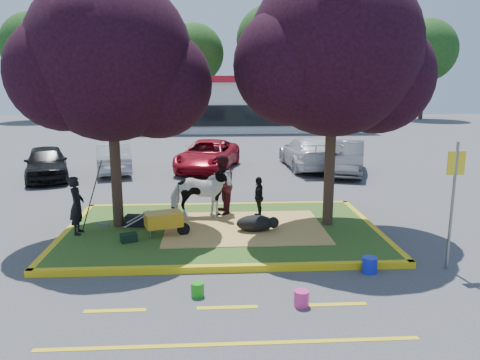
{
  "coord_description": "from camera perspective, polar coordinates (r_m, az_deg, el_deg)",
  "views": [
    {
      "loc": [
        -0.24,
        -11.96,
        4.0
      ],
      "look_at": [
        0.51,
        0.5,
        1.35
      ],
      "focal_mm": 35.0,
      "sensor_mm": 36.0,
      "label": 1
    }
  ],
  "objects": [
    {
      "name": "ground",
      "position": [
        12.61,
        -2.19,
        -6.52
      ],
      "size": [
        90.0,
        90.0,
        0.0
      ],
      "primitive_type": "plane",
      "color": "#424244",
      "rests_on": "ground"
    },
    {
      "name": "median_island",
      "position": [
        12.59,
        -2.2,
        -6.2
      ],
      "size": [
        8.0,
        5.0,
        0.15
      ],
      "primitive_type": "cube",
      "color": "#2B4A17",
      "rests_on": "ground"
    },
    {
      "name": "curb_near",
      "position": [
        10.17,
        -1.87,
        -10.73
      ],
      "size": [
        8.3,
        0.16,
        0.15
      ],
      "primitive_type": "cube",
      "color": "yellow",
      "rests_on": "ground"
    },
    {
      "name": "curb_far",
      "position": [
        15.06,
        -2.42,
        -3.14
      ],
      "size": [
        8.3,
        0.16,
        0.15
      ],
      "primitive_type": "cube",
      "color": "yellow",
      "rests_on": "ground"
    },
    {
      "name": "curb_left",
      "position": [
        13.16,
        -20.36,
        -6.15
      ],
      "size": [
        0.16,
        5.3,
        0.15
      ],
      "primitive_type": "cube",
      "color": "yellow",
      "rests_on": "ground"
    },
    {
      "name": "curb_right",
      "position": [
        13.3,
        15.75,
        -5.64
      ],
      "size": [
        0.16,
        5.3,
        0.15
      ],
      "primitive_type": "cube",
      "color": "yellow",
      "rests_on": "ground"
    },
    {
      "name": "straw_bedding",
      "position": [
        12.59,
        0.55,
        -5.8
      ],
      "size": [
        4.2,
        3.0,
        0.01
      ],
      "primitive_type": "cube",
      "color": "#DCAB5A",
      "rests_on": "median_island"
    },
    {
      "name": "tree_purple_left",
      "position": [
        12.6,
        -15.49,
        13.2
      ],
      "size": [
        5.06,
        4.2,
        6.51
      ],
      "color": "black",
      "rests_on": "median_island"
    },
    {
      "name": "tree_purple_right",
      "position": [
        12.55,
        11.5,
        14.31
      ],
      "size": [
        5.3,
        4.4,
        6.82
      ],
      "color": "black",
      "rests_on": "median_island"
    },
    {
      "name": "fire_lane_stripe_a",
      "position": [
        8.9,
        -15.01,
        -15.13
      ],
      "size": [
        1.1,
        0.12,
        0.01
      ],
      "primitive_type": "cube",
      "color": "yellow",
      "rests_on": "ground"
    },
    {
      "name": "fire_lane_stripe_b",
      "position": [
        8.73,
        -1.55,
        -15.27
      ],
      "size": [
        1.1,
        0.12,
        0.01
      ],
      "primitive_type": "cube",
      "color": "yellow",
      "rests_on": "ground"
    },
    {
      "name": "fire_lane_stripe_c",
      "position": [
        9.01,
        11.71,
        -14.62
      ],
      "size": [
        1.1,
        0.12,
        0.01
      ],
      "primitive_type": "cube",
      "color": "yellow",
      "rests_on": "ground"
    },
    {
      "name": "fire_lane_long",
      "position": [
        7.68,
        -1.24,
        -19.36
      ],
      "size": [
        6.0,
        0.1,
        0.01
      ],
      "primitive_type": "cube",
      "color": "yellow",
      "rests_on": "ground"
    },
    {
      "name": "retail_building",
      "position": [
        40.04,
        -0.23,
        9.46
      ],
      "size": [
        20.4,
        8.4,
        4.4
      ],
      "color": "silver",
      "rests_on": "ground"
    },
    {
      "name": "treeline",
      "position": [
        49.73,
        -1.8,
        16.27
      ],
      "size": [
        46.58,
        7.8,
        14.63
      ],
      "color": "black",
      "rests_on": "ground"
    },
    {
      "name": "cow",
      "position": [
        13.31,
        -4.84,
        -1.59
      ],
      "size": [
        1.75,
        0.8,
        1.47
      ],
      "primitive_type": "imported",
      "rotation": [
        0.0,
        0.0,
        1.58
      ],
      "color": "white",
      "rests_on": "median_island"
    },
    {
      "name": "calf",
      "position": [
        12.25,
        1.86,
        -5.3
      ],
      "size": [
        0.99,
        0.58,
        0.42
      ],
      "primitive_type": "ellipsoid",
      "rotation": [
        0.0,
        0.0,
        0.02
      ],
      "color": "black",
      "rests_on": "median_island"
    },
    {
      "name": "handler",
      "position": [
        12.62,
        -19.27,
        -2.93
      ],
      "size": [
        0.39,
        0.57,
        1.5
      ],
      "primitive_type": "imported",
      "rotation": [
        0.0,
        0.0,
        1.63
      ],
      "color": "black",
      "rests_on": "median_island"
    },
    {
      "name": "visitor_a",
      "position": [
        13.66,
        -2.22,
        -0.54
      ],
      "size": [
        0.83,
        0.98,
        1.78
      ],
      "primitive_type": "imported",
      "rotation": [
        0.0,
        0.0,
        -1.37
      ],
      "color": "#40121A",
      "rests_on": "median_island"
    },
    {
      "name": "visitor_b",
      "position": [
        13.42,
        2.31,
        -2.08
      ],
      "size": [
        0.45,
        0.74,
        1.18
      ],
      "primitive_type": "imported",
      "rotation": [
        0.0,
        0.0,
        -1.82
      ],
      "color": "black",
      "rests_on": "median_island"
    },
    {
      "name": "wheelbarrow",
      "position": [
        11.99,
        -9.26,
        -4.8
      ],
      "size": [
        1.62,
        0.8,
        0.61
      ],
      "rotation": [
        0.0,
        0.0,
        0.33
      ],
      "color": "black",
      "rests_on": "median_island"
    },
    {
      "name": "gear_bag_dark",
      "position": [
        13.0,
        -12.51,
        -4.86
      ],
      "size": [
        0.61,
        0.39,
        0.29
      ],
      "primitive_type": "cube",
      "rotation": [
        0.0,
        0.0,
        -0.14
      ],
      "color": "black",
      "rests_on": "median_island"
    },
    {
      "name": "gear_bag_green",
      "position": [
        11.81,
        -13.4,
        -6.85
      ],
      "size": [
        0.46,
        0.37,
        0.21
      ],
      "primitive_type": "cube",
      "rotation": [
        0.0,
        0.0,
        0.39
      ],
      "color": "black",
      "rests_on": "median_island"
    },
    {
      "name": "sign_post",
      "position": [
        10.78,
        24.59,
        -1.23
      ],
      "size": [
        0.39,
        0.06,
        2.78
      ],
      "rotation": [
        0.0,
        0.0,
        0.08
      ],
      "color": "slate",
      "rests_on": "ground"
    },
    {
      "name": "bucket_green",
      "position": [
        9.12,
        -5.2,
        -13.15
      ],
      "size": [
        0.29,
        0.29,
        0.27
      ],
      "primitive_type": "cylinder",
      "rotation": [
        0.0,
        0.0,
        -0.16
      ],
      "color": "#1C9717",
      "rests_on": "ground"
    },
    {
      "name": "bucket_pink",
      "position": [
        8.78,
        7.51,
        -14.12
      ],
      "size": [
        0.33,
        0.33,
        0.3
      ],
      "primitive_type": "cylinder",
      "rotation": [
        0.0,
        0.0,
        0.25
      ],
      "color": "#DA3085",
      "rests_on": "ground"
    },
    {
      "name": "bucket_blue",
      "position": [
        10.46,
        15.52,
        -9.94
      ],
      "size": [
        0.39,
        0.39,
        0.34
      ],
      "primitive_type": "cylinder",
      "rotation": [
        0.0,
        0.0,
        0.24
      ],
      "color": "#1828C7",
      "rests_on": "ground"
    },
    {
      "name": "car_black",
      "position": [
        20.93,
        -22.55,
        1.95
      ],
      "size": [
        2.82,
        4.35,
        1.38
      ],
      "primitive_type": "imported",
      "rotation": [
        0.0,
        0.0,
        0.32
      ],
      "color": "black",
      "rests_on": "ground"
    },
    {
      "name": "car_silver",
      "position": [
        21.54,
        -15.2,
        2.64
      ],
      "size": [
        2.29,
        4.22,
        1.32
      ],
      "primitive_type": "imported",
      "rotation": [
        0.0,
        0.0,
        3.37
      ],
      "color": "#A3A7AB",
      "rests_on": "ground"
    },
    {
      "name": "car_red",
      "position": [
        21.41,
        -3.95,
        3.02
      ],
      "size": [
        3.31,
        5.27,
        1.36
      ],
      "primitive_type": "imported",
      "rotation": [
        0.0,
        0.0,
        -0.23
      ],
      "color": "maroon",
      "rests_on": "ground"
    },
    {
      "name": "car_white",
      "position": [
        22.08,
        8.29,
        3.34
      ],
      "size": [
        2.24,
        5.13,
        1.47
      ],
      "primitive_type": "imported",
      "rotation": [
        0.0,
        0.0,
        3.18
      ],
      "color": "silver",
      "rests_on": "ground"
    },
    {
      "name": "car_grey",
      "position": [
        21.0,
        12.77,
        2.65
      ],
      "size": [
        2.73,
        4.53,
        1.41
      ],
      "primitive_type": "imported",
      "rotation": [
        0.0,
        0.0,
        -0.31
      ],
      "color": "#4F5155",
      "rests_on": "ground"
    }
  ]
}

